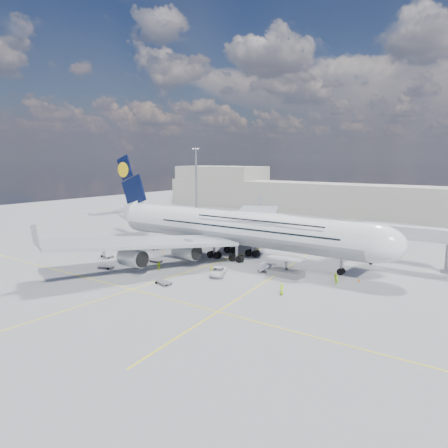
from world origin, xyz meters
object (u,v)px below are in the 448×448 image
Objects in this scene: cargo_loader at (285,270)px; catering_truck_inner at (249,232)px; light_mast at (196,184)px; crew_tug at (212,271)px; dolly_nose_near at (265,267)px; crew_nose at (337,280)px; baggage_tug at (141,259)px; dolly_nose_far at (164,282)px; jet_bridge at (386,234)px; crew_loader at (335,279)px; cone_wing_right_inner at (163,252)px; cone_nose at (359,280)px; cone_tail at (136,238)px; service_van at (218,271)px; cone_wing_right_outer at (125,261)px; catering_truck_outer at (260,231)px; dolly_back at (151,248)px; dolly_row_a at (107,253)px; dolly_row_c at (106,267)px; airliner at (235,227)px; crew_van at (282,289)px; cone_wing_left_inner at (224,240)px; cone_wing_left_outer at (218,234)px; dolly_row_b at (156,260)px.

catering_truck_inner is (-25.88, 27.58, 0.68)m from cargo_loader.
crew_tug is at bearing -47.72° from light_mast.
dolly_nose_near is 14.56m from crew_nose.
baggage_tug is (-29.87, -8.47, -0.56)m from cargo_loader.
baggage_tug is 1.55× the size of crew_tug.
baggage_tug is at bearing 166.15° from dolly_nose_far.
jet_bridge reaches higher than crew_loader.
baggage_tug is 4.62× the size of cone_wing_right_inner.
crew_loader is (14.21, 0.24, 0.05)m from dolly_nose_near.
cargo_loader is at bearing -1.90° from dolly_nose_near.
cone_tail reaches higher than cone_nose.
cargo_loader is 9.65m from crew_loader.
service_van is 21.47m from crew_loader.
crew_nose is at bearing 14.73° from cone_wing_right_outer.
light_mast is at bearing -172.86° from catering_truck_outer.
catering_truck_outer is (12.31, 30.09, 1.22)m from dolly_back.
dolly_row_c is (7.67, -6.46, -0.70)m from dolly_row_a.
cargo_loader is 4.61m from dolly_nose_near.
dolly_row_c is 45.07m from crew_nose.
airliner is 23.04m from catering_truck_inner.
cone_wing_right_inner is at bearing 151.95° from crew_nose.
crew_tug is (-16.52, 2.65, -0.04)m from crew_van.
cone_wing_right_inner is at bearing -98.00° from cone_wing_left_inner.
dolly_row_c is at bearing -22.63° from dolly_row_a.
baggage_tug is at bearing -130.53° from airliner.
jet_bridge is 3.29× the size of service_van.
cone_wing_left_outer is at bearing 168.73° from jet_bridge.
dolly_back is 28.89m from service_van.
jet_bridge is 0.74× the size of light_mast.
dolly_nose_far is 19.31m from cone_wing_right_outer.
crew_van is at bearing -16.61° from cone_wing_right_inner.
jet_bridge is at bearing -42.91° from catering_truck_inner.
service_van is at bearing 25.77° from baggage_tug.
crew_loader is (37.30, 6.94, 0.66)m from dolly_row_b.
catering_truck_outer reaches higher than cone_wing_right_inner.
cargo_loader is at bearing 31.23° from dolly_row_a.
jet_bridge is 5.45× the size of dolly_row_a.
cone_wing_left_inner reaches higher than dolly_row_b.
dolly_row_c is at bearing -81.63° from cone_wing_right_outer.
cone_nose is at bearing 4.77° from cone_wing_right_inner.
dolly_row_a reaches higher than baggage_tug.
crew_loader is 5.00m from cone_nose.
cone_wing_left_inner is at bearing 96.81° from service_van.
crew_nose is at bearing 37.83° from crew_tug.
crew_loader reaches higher than dolly_row_c.
cone_nose is at bearing 32.86° from dolly_row_a.
catering_truck_outer is at bearing 126.04° from dolly_nose_near.
dolly_nose_near is 34.56m from catering_truck_inner.
dolly_nose_far is 5.99× the size of cone_nose.
dolly_row_b is at bearing -74.62° from cone_wing_left_outer.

